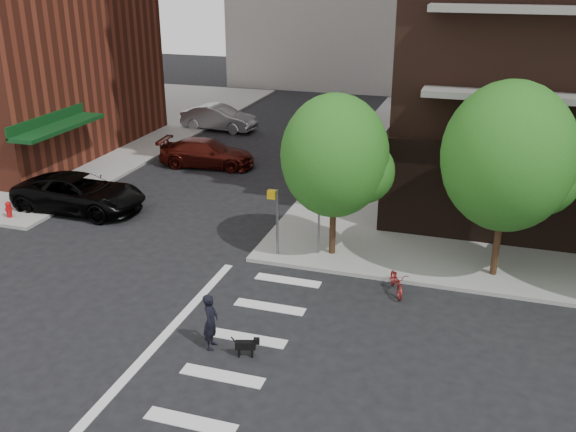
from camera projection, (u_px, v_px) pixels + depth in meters
ground at (127, 357)px, 18.56m from camera, size 120.00×120.00×0.00m
crosswalk at (196, 371)px, 17.93m from camera, size 3.85×13.00×0.01m
tree_a at (335, 156)px, 23.47m from camera, size 4.00×4.00×5.90m
tree_b at (508, 157)px, 21.60m from camera, size 4.50×4.50×6.65m
pedestrian_signal at (286, 212)px, 24.24m from camera, size 2.18×0.67×2.60m
fire_hydrant at (9, 209)px, 28.22m from camera, size 0.24×0.24×0.73m
parked_car_black at (80, 193)px, 29.25m from camera, size 2.83×6.07×1.68m
parked_car_maroon at (207, 153)px, 35.64m from camera, size 2.69×5.49×1.54m
parked_car_silver at (219, 118)px, 43.41m from camera, size 2.22×5.25×1.68m
scooter at (397, 281)px, 22.05m from camera, size 1.12×1.73×0.86m
dog_walker at (211, 321)px, 18.73m from camera, size 0.69×0.51×1.75m
dog at (247, 345)px, 18.47m from camera, size 0.72×0.36×0.60m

